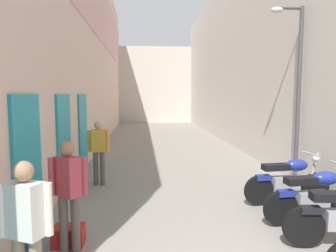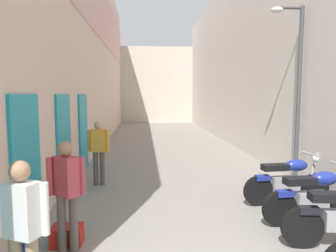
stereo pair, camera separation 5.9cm
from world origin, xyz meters
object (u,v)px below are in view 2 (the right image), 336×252
(umbrella_leaning, at_px, (27,235))
(street_lamp, at_px, (295,81))
(pedestrian_by_doorway, at_px, (22,227))
(pedestrian_mid_alley, at_px, (66,189))
(pedestrian_further_down, at_px, (99,148))
(motorcycle_fourth, at_px, (288,179))
(plastic_crate, at_px, (67,235))
(motorcycle_third, at_px, (315,195))

(umbrella_leaning, bearing_deg, street_lamp, 38.06)
(umbrella_leaning, bearing_deg, pedestrian_by_doorway, -75.87)
(pedestrian_mid_alley, xyz_separation_m, pedestrian_further_down, (-0.04, 3.29, 0.00))
(motorcycle_fourth, relative_size, pedestrian_further_down, 1.18)
(plastic_crate, height_order, street_lamp, street_lamp)
(motorcycle_third, distance_m, street_lamp, 3.07)
(pedestrian_by_doorway, xyz_separation_m, street_lamp, (4.75, 4.12, 1.59))
(umbrella_leaning, bearing_deg, pedestrian_mid_alley, 76.97)
(motorcycle_third, distance_m, motorcycle_fourth, 0.98)
(pedestrian_mid_alley, relative_size, street_lamp, 0.37)
(pedestrian_by_doorway, bearing_deg, motorcycle_third, 25.02)
(motorcycle_fourth, xyz_separation_m, plastic_crate, (-4.01, -1.42, -0.36))
(plastic_crate, xyz_separation_m, street_lamp, (4.71, 2.66, 2.36))
(pedestrian_by_doorway, relative_size, pedestrian_further_down, 1.00)
(motorcycle_third, bearing_deg, pedestrian_by_doorway, -154.98)
(pedestrian_by_doorway, height_order, umbrella_leaning, pedestrian_by_doorway)
(motorcycle_third, height_order, pedestrian_mid_alley, pedestrian_mid_alley)
(pedestrian_mid_alley, bearing_deg, umbrella_leaning, -103.03)
(motorcycle_third, relative_size, street_lamp, 0.44)
(pedestrian_by_doorway, xyz_separation_m, pedestrian_further_down, (0.08, 4.51, 0.00))
(motorcycle_third, xyz_separation_m, pedestrian_further_down, (-3.98, 2.61, 0.42))
(pedestrian_by_doorway, distance_m, umbrella_leaning, 0.42)
(pedestrian_by_doorway, bearing_deg, umbrella_leaning, 104.13)
(motorcycle_third, bearing_deg, street_lamp, 72.69)
(umbrella_leaning, xyz_separation_m, street_lamp, (4.84, 3.79, 1.83))
(pedestrian_further_down, relative_size, plastic_crate, 3.57)
(pedestrian_mid_alley, xyz_separation_m, plastic_crate, (-0.08, 0.24, -0.78))
(motorcycle_third, bearing_deg, umbrella_leaning, -159.31)
(plastic_crate, bearing_deg, motorcycle_fourth, 19.47)
(motorcycle_fourth, relative_size, pedestrian_mid_alley, 1.18)
(pedestrian_mid_alley, xyz_separation_m, street_lamp, (4.63, 2.90, 1.59))
(pedestrian_mid_alley, relative_size, plastic_crate, 3.57)
(umbrella_leaning, bearing_deg, plastic_crate, 83.45)
(motorcycle_third, distance_m, pedestrian_further_down, 4.78)
(motorcycle_fourth, height_order, umbrella_leaning, motorcycle_fourth)
(pedestrian_mid_alley, distance_m, pedestrian_further_down, 3.29)
(motorcycle_fourth, relative_size, plastic_crate, 4.20)
(umbrella_leaning, bearing_deg, motorcycle_third, 20.69)
(plastic_crate, distance_m, street_lamp, 5.90)
(motorcycle_third, relative_size, umbrella_leaning, 1.92)
(motorcycle_fourth, relative_size, pedestrian_by_doorway, 1.18)
(pedestrian_further_down, bearing_deg, pedestrian_by_doorway, -91.02)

